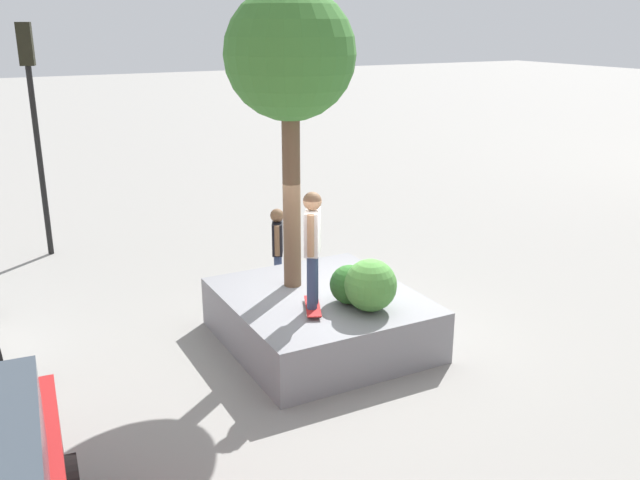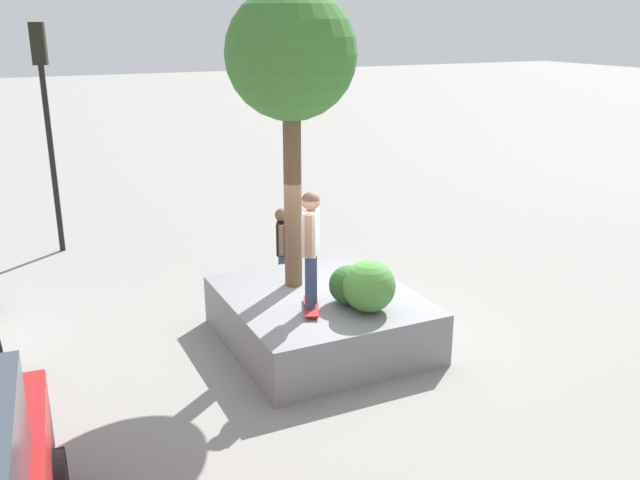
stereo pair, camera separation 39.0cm
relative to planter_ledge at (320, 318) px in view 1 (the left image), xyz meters
name	(u,v)px [view 1 (the left image)]	position (x,y,z in m)	size (l,w,h in m)	color
ground_plane	(333,341)	(-0.10, -0.19, -0.41)	(120.00, 120.00, 0.00)	gray
planter_ledge	(320,318)	(0.00, 0.00, 0.00)	(3.14, 2.84, 0.81)	gray
plaza_tree	(290,59)	(0.58, 0.20, 3.97)	(1.96, 1.96, 4.62)	brown
boxwood_shrub	(371,285)	(-0.87, -0.38, 0.80)	(0.78, 0.78, 0.78)	#4C8C3D
hedge_clump	(349,284)	(-0.50, -0.24, 0.71)	(0.60, 0.60, 0.60)	#2D6628
skateboard	(313,306)	(-0.48, 0.38, 0.46)	(0.82, 0.51, 0.07)	#A51E1E
skateboarder	(312,241)	(-0.48, 0.38, 1.48)	(0.51, 0.42, 1.73)	navy
traffic_light_corner	(33,102)	(6.66, 3.20, 2.90)	(0.37, 0.33, 4.89)	black
bystander_watching	(278,245)	(2.25, -0.30, 0.54)	(0.51, 0.36, 1.63)	navy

